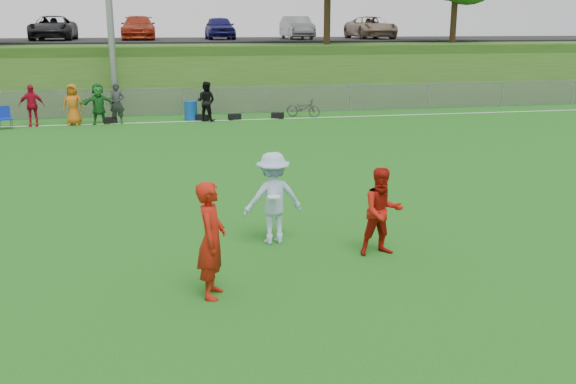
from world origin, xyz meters
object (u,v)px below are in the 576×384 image
object	(u,v)px
bicycle	(303,108)
player_blue	(273,198)
player_red_center	(382,212)
recycling_bin	(191,111)
frisbee	(274,197)
player_red_left	(211,240)

from	to	relation	value
bicycle	player_blue	bearing A→B (deg)	-165.56
player_red_center	player_blue	xyz separation A→B (m)	(-1.81, 1.04, 0.08)
player_blue	bicycle	distance (m)	17.14
recycling_bin	bicycle	distance (m)	5.02
frisbee	bicycle	bearing A→B (deg)	75.22
player_red_left	frisbee	world-z (taller)	player_red_left
player_red_center	player_red_left	bearing A→B (deg)	-161.51
frisbee	bicycle	distance (m)	17.48
player_red_left	bicycle	world-z (taller)	player_red_left
player_red_left	player_blue	bearing A→B (deg)	-16.31
player_red_center	recycling_bin	size ratio (longest dim) A/B	1.95
frisbee	recycling_bin	world-z (taller)	frisbee
player_blue	recycling_bin	xyz separation A→B (m)	(-0.61, 16.61, -0.47)
player_blue	recycling_bin	distance (m)	16.62
player_red_center	frisbee	size ratio (longest dim) A/B	6.41
player_red_center	bicycle	bearing A→B (deg)	78.69
player_red_center	recycling_bin	distance (m)	17.81
player_blue	bicycle	bearing A→B (deg)	-111.48
player_red_left	frisbee	distance (m)	2.35
player_blue	frisbee	distance (m)	0.36
player_red_left	frisbee	bearing A→B (deg)	-19.56
player_red_center	bicycle	distance (m)	17.79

